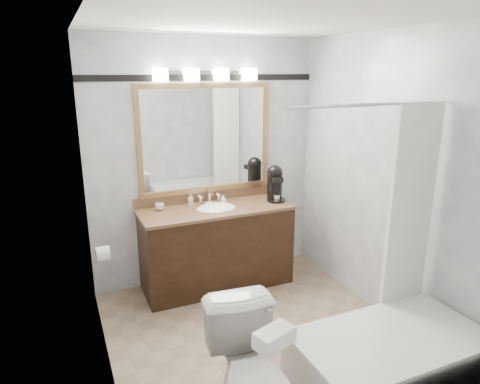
# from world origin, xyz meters

# --- Properties ---
(room) EXTENTS (2.42, 2.62, 2.52)m
(room) POSITION_xyz_m (0.00, 0.00, 1.25)
(room) COLOR gray
(room) RESTS_ON ground
(vanity) EXTENTS (1.53, 0.58, 0.97)m
(vanity) POSITION_xyz_m (0.00, 1.02, 0.44)
(vanity) COLOR black
(vanity) RESTS_ON ground
(mirror) EXTENTS (1.40, 0.04, 1.10)m
(mirror) POSITION_xyz_m (0.00, 1.28, 1.50)
(mirror) COLOR #A67A4B
(mirror) RESTS_ON room
(vanity_light_bar) EXTENTS (1.02, 0.14, 0.12)m
(vanity_light_bar) POSITION_xyz_m (0.00, 1.23, 2.13)
(vanity_light_bar) COLOR silver
(vanity_light_bar) RESTS_ON room
(accent_stripe) EXTENTS (2.40, 0.01, 0.06)m
(accent_stripe) POSITION_xyz_m (0.00, 1.29, 2.10)
(accent_stripe) COLOR black
(accent_stripe) RESTS_ON room
(bathtub) EXTENTS (1.30, 0.75, 1.96)m
(bathtub) POSITION_xyz_m (0.55, -0.90, 0.28)
(bathtub) COLOR white
(bathtub) RESTS_ON ground
(tp_roll) EXTENTS (0.11, 0.12, 0.12)m
(tp_roll) POSITION_xyz_m (-1.14, 0.66, 0.70)
(tp_roll) COLOR white
(tp_roll) RESTS_ON room
(toilet) EXTENTS (0.53, 0.83, 0.80)m
(toilet) POSITION_xyz_m (-0.48, -0.88, 0.40)
(toilet) COLOR white
(toilet) RESTS_ON ground
(tissue_box) EXTENTS (0.24, 0.18, 0.09)m
(tissue_box) POSITION_xyz_m (-0.48, -1.12, 0.84)
(tissue_box) COLOR white
(tissue_box) RESTS_ON toilet
(coffee_maker) EXTENTS (0.19, 0.24, 0.37)m
(coffee_maker) POSITION_xyz_m (0.66, 1.03, 1.04)
(coffee_maker) COLOR black
(coffee_maker) RESTS_ON vanity
(cup_left) EXTENTS (0.09, 0.09, 0.07)m
(cup_left) POSITION_xyz_m (-0.53, 1.16, 0.88)
(cup_left) COLOR white
(cup_left) RESTS_ON vanity
(soap_bottle_a) EXTENTS (0.06, 0.06, 0.11)m
(soap_bottle_a) POSITION_xyz_m (-0.20, 1.21, 0.90)
(soap_bottle_a) COLOR white
(soap_bottle_a) RESTS_ON vanity
(soap_bottle_b) EXTENTS (0.06, 0.06, 0.08)m
(soap_bottle_b) POSITION_xyz_m (0.13, 1.15, 0.89)
(soap_bottle_b) COLOR white
(soap_bottle_b) RESTS_ON vanity
(soap_bar) EXTENTS (0.07, 0.04, 0.02)m
(soap_bar) POSITION_xyz_m (-0.03, 1.13, 0.86)
(soap_bar) COLOR beige
(soap_bar) RESTS_ON vanity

